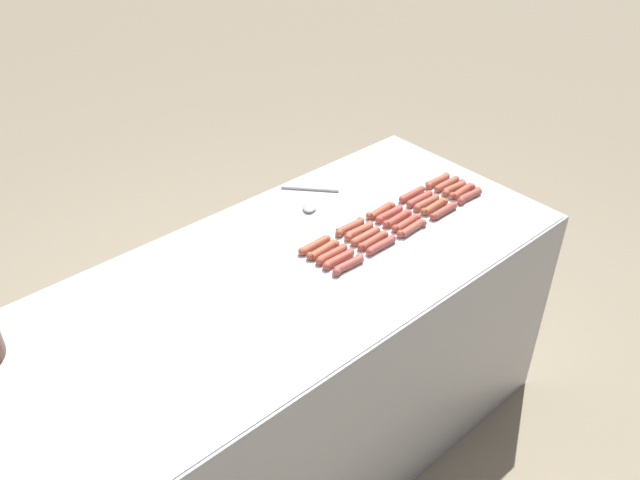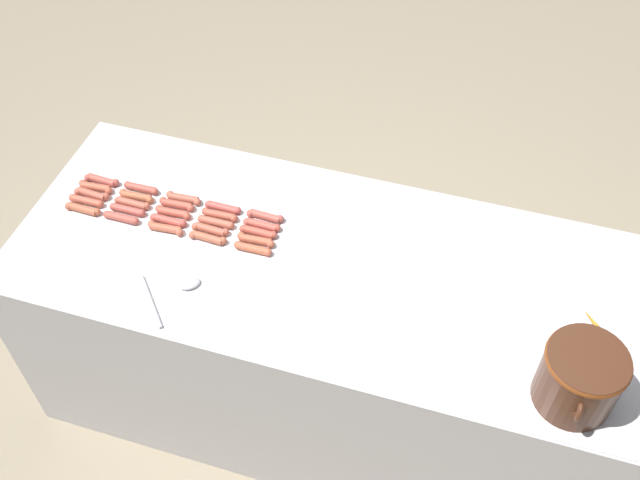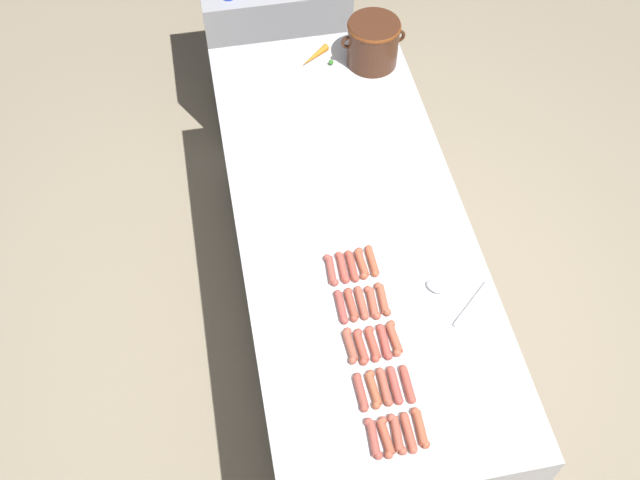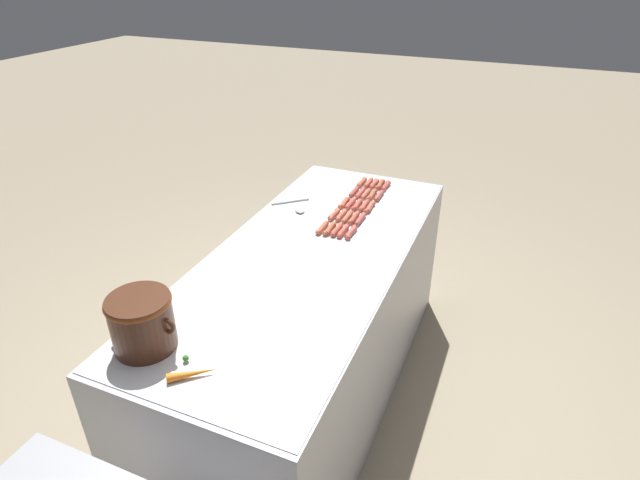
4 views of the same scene
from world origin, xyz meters
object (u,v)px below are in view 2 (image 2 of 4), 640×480
hot_dog_19 (256,240)px  hot_dog_17 (168,220)px  hot_dog_0 (102,180)px  hot_dog_23 (208,238)px  hot_dog_21 (121,218)px  hot_dog_24 (253,249)px  hot_dog_15 (86,201)px  carrot (599,331)px  hot_dog_3 (223,207)px  serving_spoon (177,289)px  hot_dog_5 (96,187)px  hot_dog_22 (165,228)px  hot_dog_9 (262,225)px  hot_dog_18 (210,229)px  hot_dog_14 (258,232)px  hot_dog_12 (173,212)px  hot_dog_13 (216,222)px  hot_dog_7 (177,204)px  hot_dog_4 (265,216)px  hot_dog_20 (83,209)px  hot_dog_8 (220,215)px  hot_dog_16 (128,210)px  hot_dog_1 (141,188)px  bean_pot (580,376)px  hot_dog_6 (136,196)px  hot_dog_10 (92,194)px  hot_dog_11 (132,203)px

hot_dog_19 → hot_dog_17: bearing=-89.4°
hot_dog_0 → hot_dog_23: bearing=72.9°
hot_dog_21 → hot_dog_24: size_ratio=1.00×
hot_dog_15 → carrot: (0.04, 1.76, 0.00)m
hot_dog_3 → serving_spoon: size_ratio=0.59×
hot_dog_5 → hot_dog_22: (0.11, 0.32, 0.00)m
hot_dog_3 → hot_dog_9: bearing=76.5°
hot_dog_9 → hot_dog_18: 0.18m
hot_dog_14 → hot_dog_15: 0.63m
hot_dog_23 → hot_dog_24: (0.00, 0.16, 0.00)m
hot_dog_0 → hot_dog_18: size_ratio=1.00×
hot_dog_12 → hot_dog_13: 0.16m
hot_dog_21 → hot_dog_7: bearing=126.2°
hot_dog_4 → hot_dog_7: bearing=-83.4°
hot_dog_14 → hot_dog_20: (0.08, -0.62, 0.00)m
hot_dog_24 → carrot: size_ratio=0.87×
hot_dog_7 → hot_dog_15: 0.32m
hot_dog_8 → hot_dog_23: same height
hot_dog_16 → hot_dog_0: bearing=-124.4°
hot_dog_15 → hot_dog_17: bearing=89.6°
hot_dog_15 → serving_spoon: hot_dog_15 is taller
hot_dog_14 → hot_dog_3: bearing=-114.7°
hot_dog_1 → bean_pot: size_ratio=0.47×
hot_dog_1 → hot_dog_6: bearing=2.7°
hot_dog_10 → hot_dog_7: bearing=97.6°
hot_dog_9 → hot_dog_5: bearing=-90.0°
hot_dog_1 → hot_dog_5: size_ratio=1.00×
hot_dog_10 → hot_dog_24: size_ratio=1.00×
hot_dog_12 → hot_dog_17: (0.04, -0.00, 0.00)m
serving_spoon → hot_dog_10: bearing=-122.9°
hot_dog_11 → hot_dog_16: bearing=-2.1°
hot_dog_4 → hot_dog_23: bearing=-45.1°
hot_dog_1 → hot_dog_17: same height
hot_dog_12 → hot_dog_14: same height
hot_dog_14 → hot_dog_23: (0.07, -0.15, 0.00)m
hot_dog_15 → serving_spoon: (0.26, 0.47, -0.01)m
hot_dog_16 → hot_dog_19: size_ratio=1.00×
hot_dog_1 → hot_dog_19: same height
hot_dog_9 → hot_dog_13: (0.03, -0.16, 0.00)m
hot_dog_11 → hot_dog_23: 0.33m
hot_dog_0 → hot_dog_9: bearing=86.6°
hot_dog_6 → hot_dog_24: (0.11, 0.48, 0.00)m
hot_dog_6 → carrot: carrot is taller
hot_dog_15 → hot_dog_5: bearing=-178.7°
hot_dog_11 → hot_dog_12: same height
hot_dog_19 → hot_dog_23: size_ratio=1.00×
hot_dog_6 → hot_dog_22: bearing=56.1°
hot_dog_11 → bean_pot: 1.57m
hot_dog_11 → hot_dog_14: bearing=90.2°
hot_dog_5 → hot_dog_24: (0.11, 0.64, 0.00)m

